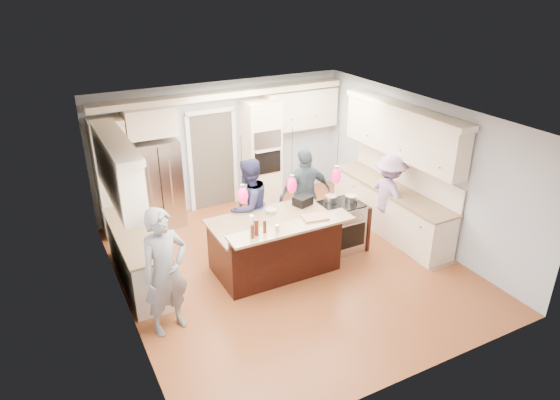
# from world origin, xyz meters

# --- Properties ---
(ground_plane) EXTENTS (6.00, 6.00, 0.00)m
(ground_plane) POSITION_xyz_m (0.00, 0.00, 0.00)
(ground_plane) COLOR #A0562B
(ground_plane) RESTS_ON ground
(room_shell) EXTENTS (5.54, 6.04, 2.72)m
(room_shell) POSITION_xyz_m (0.00, 0.00, 1.82)
(room_shell) COLOR #B2BCC6
(room_shell) RESTS_ON ground
(refrigerator) EXTENTS (0.90, 0.70, 1.80)m
(refrigerator) POSITION_xyz_m (-1.55, 2.64, 0.90)
(refrigerator) COLOR #B7B7BC
(refrigerator) RESTS_ON ground
(oven_column) EXTENTS (0.72, 0.69, 2.30)m
(oven_column) POSITION_xyz_m (0.75, 2.67, 1.15)
(oven_column) COLOR #F1DFC4
(oven_column) RESTS_ON ground
(back_upper_cabinets) EXTENTS (5.30, 0.61, 2.54)m
(back_upper_cabinets) POSITION_xyz_m (-0.75, 2.76, 1.67)
(back_upper_cabinets) COLOR #F1DFC4
(back_upper_cabinets) RESTS_ON ground
(right_counter_run) EXTENTS (0.64, 3.10, 2.51)m
(right_counter_run) POSITION_xyz_m (2.44, 0.30, 1.06)
(right_counter_run) COLOR #F1DFC4
(right_counter_run) RESTS_ON ground
(left_cabinets) EXTENTS (0.64, 2.30, 2.51)m
(left_cabinets) POSITION_xyz_m (-2.44, 0.80, 1.06)
(left_cabinets) COLOR #F1DFC4
(left_cabinets) RESTS_ON ground
(kitchen_island) EXTENTS (2.10, 1.46, 1.12)m
(kitchen_island) POSITION_xyz_m (-0.25, 0.07, 0.49)
(kitchen_island) COLOR black
(kitchen_island) RESTS_ON ground
(island_range) EXTENTS (0.82, 0.71, 0.92)m
(island_range) POSITION_xyz_m (1.16, 0.15, 0.46)
(island_range) COLOR #B7B7BC
(island_range) RESTS_ON ground
(pendant_lights) EXTENTS (1.75, 0.15, 1.03)m
(pendant_lights) POSITION_xyz_m (-0.25, -0.51, 1.80)
(pendant_lights) COLOR black
(pendant_lights) RESTS_ON ground
(person_bar_end) EXTENTS (0.79, 0.63, 1.91)m
(person_bar_end) POSITION_xyz_m (-2.30, -0.64, 0.96)
(person_bar_end) COLOR slate
(person_bar_end) RESTS_ON ground
(person_far_left) EXTENTS (1.07, 0.98, 1.79)m
(person_far_left) POSITION_xyz_m (-0.37, 0.85, 0.89)
(person_far_left) COLOR navy
(person_far_left) RESTS_ON ground
(person_far_right) EXTENTS (1.07, 0.48, 1.80)m
(person_far_right) POSITION_xyz_m (0.80, 0.85, 0.90)
(person_far_right) COLOR #42525D
(person_far_right) RESTS_ON ground
(person_range_side) EXTENTS (0.67, 1.10, 1.65)m
(person_range_side) POSITION_xyz_m (2.25, 0.17, 0.82)
(person_range_side) COLOR #9F82AF
(person_range_side) RESTS_ON ground
(floor_rug) EXTENTS (0.61, 0.88, 0.01)m
(floor_rug) POSITION_xyz_m (2.40, -0.85, 0.01)
(floor_rug) COLOR #8E724D
(floor_rug) RESTS_ON ground
(water_bottle) EXTENTS (0.09, 0.09, 0.31)m
(water_bottle) POSITION_xyz_m (-0.91, -0.48, 1.28)
(water_bottle) COLOR silver
(water_bottle) RESTS_ON kitchen_island
(beer_bottle_a) EXTENTS (0.07, 0.07, 0.26)m
(beer_bottle_a) POSITION_xyz_m (-0.86, -0.55, 1.25)
(beer_bottle_a) COLOR #4E1C0D
(beer_bottle_a) RESTS_ON kitchen_island
(beer_bottle_b) EXTENTS (0.07, 0.07, 0.22)m
(beer_bottle_b) POSITION_xyz_m (-0.95, -0.60, 1.23)
(beer_bottle_b) COLOR #4E1C0D
(beer_bottle_b) RESTS_ON kitchen_island
(beer_bottle_c) EXTENTS (0.06, 0.06, 0.21)m
(beer_bottle_c) POSITION_xyz_m (-0.72, -0.53, 1.23)
(beer_bottle_c) COLOR #4E1C0D
(beer_bottle_c) RESTS_ON kitchen_island
(drink_can) EXTENTS (0.06, 0.06, 0.11)m
(drink_can) POSITION_xyz_m (-0.54, -0.59, 1.18)
(drink_can) COLOR #B7B7BC
(drink_can) RESTS_ON kitchen_island
(cutting_board) EXTENTS (0.43, 0.34, 0.03)m
(cutting_board) POSITION_xyz_m (0.20, -0.47, 1.14)
(cutting_board) COLOR tan
(cutting_board) RESTS_ON kitchen_island
(pot_large) EXTENTS (0.21, 0.21, 0.12)m
(pot_large) POSITION_xyz_m (1.00, 0.29, 0.98)
(pot_large) COLOR #B7B7BC
(pot_large) RESTS_ON island_range
(pot_small) EXTENTS (0.23, 0.23, 0.11)m
(pot_small) POSITION_xyz_m (1.35, 0.16, 0.98)
(pot_small) COLOR #B7B7BC
(pot_small) RESTS_ON island_range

